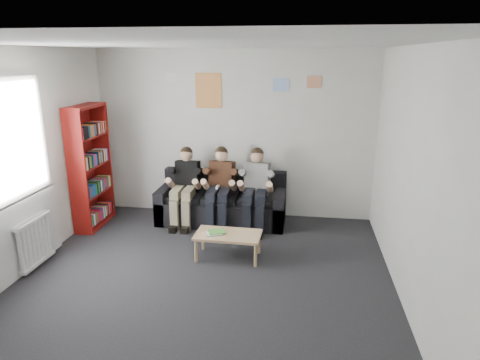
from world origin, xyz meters
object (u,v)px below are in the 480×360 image
object	(u,v)px
bookshelf	(91,167)
person_middle	(220,188)
coffee_table	(228,237)
person_right	(256,190)
sofa	(222,204)
person_left	(185,187)

from	to	relation	value
bookshelf	person_middle	bearing A→B (deg)	6.29
bookshelf	coffee_table	xyz separation A→B (m)	(2.28, -0.84, -0.64)
person_middle	coffee_table	bearing A→B (deg)	-65.73
person_middle	person_right	bearing A→B (deg)	8.06
sofa	person_middle	xyz separation A→B (m)	(0.00, -0.19, 0.33)
bookshelf	coffee_table	size ratio (longest dim) A/B	2.20
bookshelf	person_left	bearing A→B (deg)	9.51
bookshelf	person_right	bearing A→B (deg)	4.53
sofa	coffee_table	bearing A→B (deg)	-76.03
person_middle	person_right	world-z (taller)	same
person_middle	person_right	xyz separation A→B (m)	(0.56, 0.00, 0.00)
coffee_table	person_middle	size ratio (longest dim) A/B	0.70
coffee_table	person_right	xyz separation A→B (m)	(0.24, 1.11, 0.31)
coffee_table	person_middle	bearing A→B (deg)	106.24
coffee_table	person_left	distance (m)	1.46
sofa	person_left	world-z (taller)	person_left
person_left	person_right	bearing A→B (deg)	1.65
person_middle	person_right	size ratio (longest dim) A/B	1.00
person_left	person_middle	bearing A→B (deg)	1.56
person_middle	sofa	bearing A→B (deg)	98.03
bookshelf	person_middle	world-z (taller)	bookshelf
sofa	bookshelf	world-z (taller)	bookshelf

